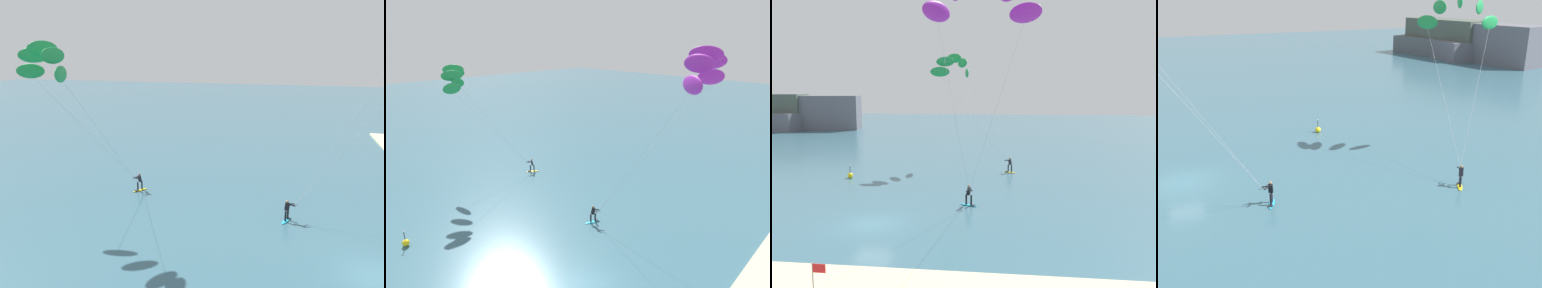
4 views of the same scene
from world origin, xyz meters
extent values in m
plane|color=#386070|center=(0.00, 0.00, 0.00)|extent=(240.00, 240.00, 0.00)
ellipsoid|color=#23ADD1|center=(6.08, 5.08, 0.04)|extent=(1.52, 0.90, 0.08)
cube|color=black|center=(6.46, 4.92, 0.09)|extent=(0.37, 0.37, 0.02)
cylinder|color=black|center=(5.87, 5.16, 0.47)|extent=(0.14, 0.14, 0.78)
cylinder|color=black|center=(6.28, 4.99, 0.47)|extent=(0.14, 0.14, 0.78)
cube|color=black|center=(6.08, 5.08, 1.16)|extent=(0.41, 0.40, 0.63)
sphere|color=#9E7051|center=(6.08, 5.08, 1.58)|extent=(0.20, 0.20, 0.20)
cylinder|color=black|center=(6.18, 4.54, 1.31)|extent=(0.13, 0.55, 0.03)
cylinder|color=black|center=(6.24, 4.83, 1.34)|extent=(0.40, 0.55, 0.15)
cylinder|color=black|center=(6.02, 4.78, 1.34)|extent=(0.20, 0.61, 0.15)
ellipsoid|color=purple|center=(5.20, -3.22, 13.27)|extent=(1.45, 1.94, 1.10)
ellipsoid|color=purple|center=(6.09, -3.05, 14.42)|extent=(0.74, 2.15, 1.10)
ellipsoid|color=purple|center=(7.60, -2.75, 14.86)|extent=(0.72, 2.15, 1.10)
ellipsoid|color=purple|center=(9.11, -2.46, 14.42)|extent=(1.44, 1.95, 1.10)
ellipsoid|color=purple|center=(10.00, -2.29, 13.27)|extent=(1.94, 1.45, 1.10)
cylinder|color=#B2B2B7|center=(5.69, 0.66, 7.14)|extent=(1.00, 7.77, 11.66)
cylinder|color=#B2B2B7|center=(8.09, 1.12, 7.14)|extent=(3.84, 6.84, 11.66)
ellipsoid|color=yellow|center=(9.19, 18.20, 0.04)|extent=(1.44, 1.15, 0.08)
cube|color=black|center=(8.85, 18.44, 0.09)|extent=(0.39, 0.40, 0.02)
cylinder|color=black|center=(9.37, 18.08, 0.47)|extent=(0.14, 0.14, 0.78)
cylinder|color=black|center=(9.01, 18.33, 0.47)|extent=(0.14, 0.14, 0.78)
cube|color=black|center=(9.19, 18.20, 1.16)|extent=(0.43, 0.43, 0.63)
sphere|color=#9E7051|center=(9.19, 18.20, 1.58)|extent=(0.20, 0.20, 0.20)
cylinder|color=black|center=(8.72, 18.49, 1.31)|extent=(0.49, 0.31, 0.03)
cylinder|color=black|center=(8.90, 18.25, 1.34)|extent=(0.61, 0.19, 0.15)
cylinder|color=black|center=(9.01, 18.44, 1.34)|extent=(0.43, 0.53, 0.15)
ellipsoid|color=#1E9347|center=(3.74, 24.42, 11.02)|extent=(0.83, 2.19, 1.10)
ellipsoid|color=#1E9347|center=(3.26, 23.62, 12.20)|extent=(1.55, 1.95, 1.10)
ellipsoid|color=#1E9347|center=(2.45, 22.27, 12.66)|extent=(2.03, 1.40, 1.10)
ellipsoid|color=#1E9347|center=(1.63, 20.92, 12.20)|extent=(2.20, 0.64, 1.10)
ellipsoid|color=#1E9347|center=(1.15, 20.12, 11.02)|extent=(2.19, 0.83, 1.10)
cylinder|color=#B2B2B7|center=(6.23, 21.45, 6.02)|extent=(4.99, 5.95, 9.42)
cylinder|color=#B2B2B7|center=(4.93, 19.30, 6.02)|extent=(7.58, 1.66, 9.42)
sphere|color=yellow|center=(-7.08, 13.40, 0.28)|extent=(0.56, 0.56, 0.56)
cylinder|color=#262628|center=(-7.08, 13.40, 0.91)|extent=(0.06, 0.06, 0.70)
sphere|color=#F2F2CC|center=(-7.08, 13.40, 1.32)|extent=(0.12, 0.12, 0.12)
camera|label=1|loc=(-20.99, 5.43, 12.63)|focal=35.14mm
camera|label=2|loc=(-12.38, -11.44, 15.80)|focal=29.36mm
camera|label=3|loc=(9.39, -25.58, 9.11)|focal=37.84mm
camera|label=4|loc=(31.08, -0.81, 13.26)|focal=39.54mm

